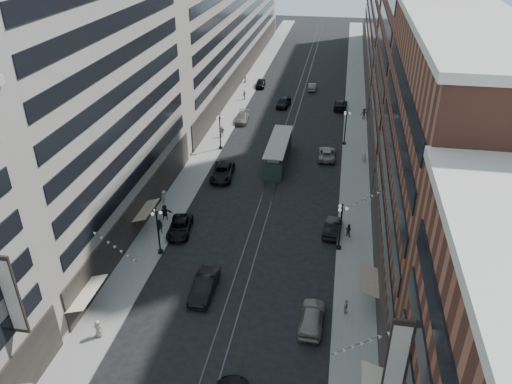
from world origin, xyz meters
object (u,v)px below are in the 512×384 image
Objects in this scene: lamppost_se_mid at (346,126)px; car_8 at (242,118)px; car_5 at (204,286)px; pedestrian_extra_2 at (164,197)px; pedestrian_6 at (222,131)px; lamppost_sw_far at (158,229)px; pedestrian_4 at (346,306)px; pedestrian_5 at (165,212)px; pedestrian_extra_0 at (244,95)px; car_14 at (312,87)px; pedestrian_9 at (364,114)px; car_12 at (340,104)px; car_11 at (327,154)px; pedestrian_1 at (98,328)px; car_7 at (222,172)px; pedestrian_8 at (364,158)px; car_4 at (312,317)px; car_9 at (261,83)px; streetcar at (278,153)px; car_13 at (284,102)px; pedestrian_2 at (160,226)px; car_2 at (180,227)px; pedestrian_7 at (348,230)px; car_10 at (332,227)px.

lamppost_se_mid is 18.90m from car_8.
pedestrian_extra_2 reaches higher than car_5.
car_5 reaches higher than car_8.
car_5 is at bearing -108.13° from lamppost_se_mid.
pedestrian_6 reaches higher than car_5.
lamppost_sw_far reaches higher than pedestrian_4.
pedestrian_extra_0 is at bearing 75.90° from pedestrian_5.
pedestrian_9 reaches higher than car_14.
pedestrian_4 is 0.28× the size of car_12.
pedestrian_extra_0 is (-19.27, 18.16, -2.06)m from lamppost_se_mid.
pedestrian_extra_2 is at bearing 97.77° from pedestrian_5.
car_11 is at bearing -35.37° from pedestrian_extra_2.
pedestrian_1 is (-19.49, -44.18, -2.11)m from lamppost_se_mid.
car_7 is (2.40, 18.13, -2.25)m from lamppost_sw_far.
pedestrian_8 is (15.08, 30.97, 0.09)m from car_5.
car_4 is 68.32m from car_9.
streetcar is at bearing -27.97° from pedestrian_extra_2.
pedestrian_extra_0 is at bearing 169.83° from car_13.
pedestrian_6 is (0.84, 25.19, -0.04)m from pedestrian_5.
car_12 is (18.66, 44.89, -0.17)m from pedestrian_2.
pedestrian_5 is 0.98× the size of pedestrian_9.
car_12 is 11.69m from car_14.
pedestrian_7 is at bearing 0.23° from car_2.
lamppost_sw_far is at bearing 42.58° from pedestrian_8.
streetcar is 2.62× the size of car_10.
pedestrian_9 is at bearing 57.73° from streetcar.
pedestrian_9 is at bearing 120.61° from car_14.
pedestrian_4 reaches higher than car_10.
car_2 is 16.51m from pedestrian_1.
car_11 is 3.17× the size of pedestrian_8.
pedestrian_1 is at bearing -113.81° from lamppost_se_mid.
car_13 is (8.28, 44.13, -0.11)m from pedestrian_2.
car_4 is at bearing 91.26° from car_14.
car_2 is 3.14× the size of pedestrian_8.
pedestrian_4 is at bearing -1.86° from car_5.
pedestrian_2 is (-10.48, -20.30, -0.59)m from streetcar.
pedestrian_extra_0 is (-22.38, 6.72, -0.07)m from pedestrian_9.
pedestrian_2 is 0.35× the size of car_10.
lamppost_sw_far reaches higher than car_10.
pedestrian_extra_2 is at bearing 39.68° from car_11.
car_12 is 3.08× the size of pedestrian_6.
pedestrian_2 is 0.86× the size of pedestrian_9.
car_2 is at bearing 38.57° from pedestrian_8.
streetcar is 18.52m from pedestrian_extra_2.
pedestrian_1 reaches higher than pedestrian_2.
car_8 is at bearing 97.38° from car_5.
lamppost_sw_far is at bearing 73.26° from car_12.
car_8 is at bearing -118.42° from pedestrian_6.
pedestrian_7 is (7.97, -52.01, 0.20)m from car_14.
lamppost_sw_far is 3.32× the size of pedestrian_1.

